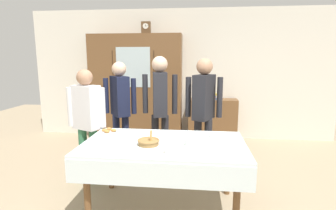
# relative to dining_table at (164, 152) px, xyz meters

# --- Properties ---
(ground_plane) EXTENTS (12.00, 12.00, 0.00)m
(ground_plane) POSITION_rel_dining_table_xyz_m (0.00, 0.24, -0.68)
(ground_plane) COLOR tan
(ground_plane) RESTS_ON ground
(back_wall) EXTENTS (6.40, 0.10, 2.70)m
(back_wall) POSITION_rel_dining_table_xyz_m (0.00, 2.89, 0.67)
(back_wall) COLOR silver
(back_wall) RESTS_ON ground
(dining_table) EXTENTS (1.79, 1.05, 0.78)m
(dining_table) POSITION_rel_dining_table_xyz_m (0.00, 0.00, 0.00)
(dining_table) COLOR brown
(dining_table) RESTS_ON ground
(wall_cabinet) EXTENTS (1.88, 0.46, 2.17)m
(wall_cabinet) POSITION_rel_dining_table_xyz_m (-0.90, 2.59, 0.41)
(wall_cabinet) COLOR brown
(wall_cabinet) RESTS_ON ground
(mantel_clock) EXTENTS (0.18, 0.11, 0.24)m
(mantel_clock) POSITION_rel_dining_table_xyz_m (-0.68, 2.59, 1.61)
(mantel_clock) COLOR brown
(mantel_clock) RESTS_ON wall_cabinet
(bookshelf_low) EXTENTS (0.99, 0.35, 0.87)m
(bookshelf_low) POSITION_rel_dining_table_xyz_m (0.68, 2.64, -0.24)
(bookshelf_low) COLOR brown
(bookshelf_low) RESTS_ON ground
(book_stack) EXTENTS (0.16, 0.23, 0.12)m
(book_stack) POSITION_rel_dining_table_xyz_m (0.68, 2.64, 0.26)
(book_stack) COLOR #2D5184
(book_stack) RESTS_ON bookshelf_low
(tea_cup_near_right) EXTENTS (0.13, 0.13, 0.06)m
(tea_cup_near_right) POSITION_rel_dining_table_xyz_m (-0.45, 0.25, 0.13)
(tea_cup_near_right) COLOR silver
(tea_cup_near_right) RESTS_ON dining_table
(tea_cup_back_edge) EXTENTS (0.13, 0.13, 0.06)m
(tea_cup_back_edge) POSITION_rel_dining_table_xyz_m (0.56, 0.26, 0.13)
(tea_cup_back_edge) COLOR silver
(tea_cup_back_edge) RESTS_ON dining_table
(tea_cup_mid_right) EXTENTS (0.13, 0.13, 0.06)m
(tea_cup_mid_right) POSITION_rel_dining_table_xyz_m (0.09, -0.32, 0.13)
(tea_cup_mid_right) COLOR white
(tea_cup_mid_right) RESTS_ON dining_table
(tea_cup_front_edge) EXTENTS (0.13, 0.13, 0.06)m
(tea_cup_front_edge) POSITION_rel_dining_table_xyz_m (0.16, 0.19, 0.13)
(tea_cup_front_edge) COLOR white
(tea_cup_front_edge) RESTS_ON dining_table
(tea_cup_near_left) EXTENTS (0.13, 0.13, 0.06)m
(tea_cup_near_left) POSITION_rel_dining_table_xyz_m (0.27, -0.07, 0.13)
(tea_cup_near_left) COLOR silver
(tea_cup_near_left) RESTS_ON dining_table
(bread_basket) EXTENTS (0.24, 0.24, 0.16)m
(bread_basket) POSITION_rel_dining_table_xyz_m (-0.16, -0.07, 0.13)
(bread_basket) COLOR #9E7542
(bread_basket) RESTS_ON dining_table
(pastry_plate) EXTENTS (0.28, 0.28, 0.05)m
(pastry_plate) POSITION_rel_dining_table_xyz_m (-0.74, 0.35, 0.11)
(pastry_plate) COLOR white
(pastry_plate) RESTS_ON dining_table
(spoon_center) EXTENTS (0.12, 0.02, 0.01)m
(spoon_center) POSITION_rel_dining_table_xyz_m (-0.52, 0.04, 0.10)
(spoon_center) COLOR silver
(spoon_center) RESTS_ON dining_table
(spoon_near_right) EXTENTS (0.12, 0.02, 0.01)m
(spoon_near_right) POSITION_rel_dining_table_xyz_m (0.09, 0.03, 0.10)
(spoon_near_right) COLOR silver
(spoon_near_right) RESTS_ON dining_table
(person_by_cabinet) EXTENTS (0.52, 0.41, 1.70)m
(person_by_cabinet) POSITION_rel_dining_table_xyz_m (0.45, 0.96, 0.36)
(person_by_cabinet) COLOR #232328
(person_by_cabinet) RESTS_ON ground
(person_behind_table_right) EXTENTS (0.52, 0.33, 1.56)m
(person_behind_table_right) POSITION_rel_dining_table_xyz_m (-1.10, 0.53, 0.26)
(person_behind_table_right) COLOR #33704C
(person_behind_table_right) RESTS_ON ground
(person_beside_shelf) EXTENTS (0.52, 0.39, 1.73)m
(person_beside_shelf) POSITION_rel_dining_table_xyz_m (-0.19, 1.07, 0.38)
(person_beside_shelf) COLOR #232328
(person_beside_shelf) RESTS_ON ground
(person_behind_table_left) EXTENTS (0.52, 0.41, 1.65)m
(person_behind_table_left) POSITION_rel_dining_table_xyz_m (-0.84, 1.19, 0.32)
(person_behind_table_left) COLOR #191E38
(person_behind_table_left) RESTS_ON ground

